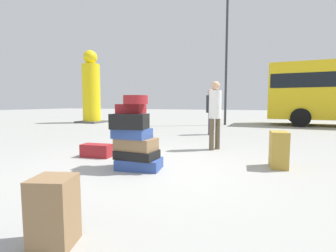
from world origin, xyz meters
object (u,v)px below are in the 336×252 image
object	(u,v)px
suitcase_tower	(135,138)
person_bearded_onlooker	(210,108)
suitcase_brown_foreground_far	(54,212)
yellow_dummy_statue	(91,91)
lamp_post	(227,38)
suitcase_tan_upright_blue	(279,150)
person_tourist_with_camera	(215,109)
suitcase_maroon_behind_tower	(97,151)

from	to	relation	value
suitcase_tower	person_bearded_onlooker	distance (m)	5.18
suitcase_brown_foreground_far	person_bearded_onlooker	world-z (taller)	person_bearded_onlooker
yellow_dummy_statue	lamp_post	distance (m)	8.13
suitcase_tan_upright_blue	person_tourist_with_camera	bearing A→B (deg)	131.76
suitcase_tower	suitcase_maroon_behind_tower	xyz separation A→B (m)	(-1.23, 0.54, -0.40)
suitcase_maroon_behind_tower	suitcase_brown_foreground_far	xyz separation A→B (m)	(1.77, -2.81, 0.14)
person_tourist_with_camera	person_bearded_onlooker	bearing A→B (deg)	-136.38
suitcase_tower	person_tourist_with_camera	distance (m)	2.52
person_tourist_with_camera	lamp_post	xyz separation A→B (m)	(-0.81, 7.11, 3.50)
suitcase_brown_foreground_far	lamp_post	size ratio (longest dim) A/B	0.08
suitcase_maroon_behind_tower	suitcase_tan_upright_blue	xyz separation A→B (m)	(3.55, 0.47, 0.19)
suitcase_tower	yellow_dummy_statue	size ratio (longest dim) A/B	0.30
person_bearded_onlooker	lamp_post	xyz separation A→B (m)	(-0.09, 4.25, 3.50)
suitcase_brown_foreground_far	suitcase_tower	bearing A→B (deg)	85.29
person_bearded_onlooker	suitcase_tan_upright_blue	bearing A→B (deg)	17.53
suitcase_brown_foreground_far	person_tourist_with_camera	size ratio (longest dim) A/B	0.33
suitcase_maroon_behind_tower	yellow_dummy_statue	world-z (taller)	yellow_dummy_statue
suitcase_brown_foreground_far	yellow_dummy_statue	world-z (taller)	yellow_dummy_statue
suitcase_tan_upright_blue	lamp_post	xyz separation A→B (m)	(-2.19, 8.39, 4.16)
suitcase_maroon_behind_tower	suitcase_brown_foreground_far	world-z (taller)	suitcase_brown_foreground_far
suitcase_brown_foreground_far	suitcase_maroon_behind_tower	bearing A→B (deg)	104.20
suitcase_maroon_behind_tower	person_bearded_onlooker	xyz separation A→B (m)	(1.46, 4.62, 0.85)
lamp_post	suitcase_brown_foreground_far	bearing A→B (deg)	-88.01
suitcase_maroon_behind_tower	yellow_dummy_statue	distance (m)	9.99
suitcase_brown_foreground_far	person_bearded_onlooker	distance (m)	7.46
suitcase_maroon_behind_tower	person_tourist_with_camera	bearing A→B (deg)	32.75
suitcase_tan_upright_blue	yellow_dummy_statue	distance (m)	12.21
suitcase_tan_upright_blue	lamp_post	world-z (taller)	lamp_post
person_tourist_with_camera	suitcase_maroon_behind_tower	bearing A→B (deg)	-21.44
person_bearded_onlooker	yellow_dummy_statue	distance (m)	8.30
suitcase_tower	suitcase_tan_upright_blue	xyz separation A→B (m)	(2.32, 1.01, -0.22)
person_tourist_with_camera	lamp_post	bearing A→B (deg)	-143.91
suitcase_tower	person_tourist_with_camera	world-z (taller)	person_tourist_with_camera
suitcase_tower	lamp_post	world-z (taller)	lamp_post
lamp_post	suitcase_tower	bearing A→B (deg)	-90.80
suitcase_maroon_behind_tower	yellow_dummy_statue	bearing A→B (deg)	123.06
person_bearded_onlooker	person_tourist_with_camera	size ratio (longest dim) A/B	0.99
suitcase_tower	suitcase_brown_foreground_far	size ratio (longest dim) A/B	2.27
suitcase_maroon_behind_tower	suitcase_tan_upright_blue	distance (m)	3.59
suitcase_tower	suitcase_maroon_behind_tower	size ratio (longest dim) A/B	2.00
person_bearded_onlooker	lamp_post	distance (m)	5.51
suitcase_brown_foreground_far	person_bearded_onlooker	xyz separation A→B (m)	(-0.31, 7.42, 0.70)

